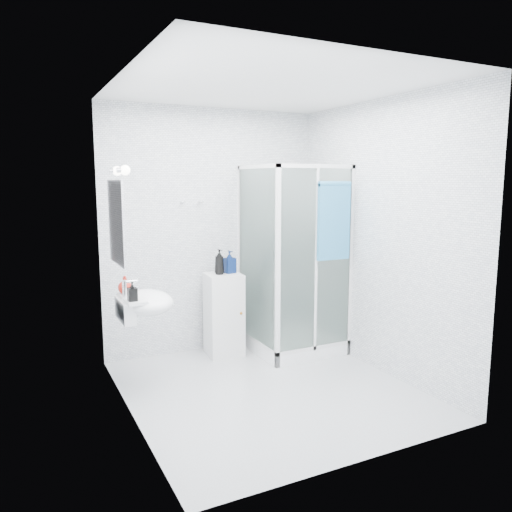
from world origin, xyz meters
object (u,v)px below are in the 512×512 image
shower_enclosure (290,312)px  shampoo_bottle_a (219,262)px  soap_dispenser_black (132,291)px  shampoo_bottle_b (230,262)px  soap_dispenser_orange (125,285)px  hand_towel (334,219)px  storage_cabinet (224,314)px  wall_basin (143,303)px

shower_enclosure → shampoo_bottle_a: size_ratio=7.59×
shampoo_bottle_a → soap_dispenser_black: size_ratio=1.63×
shampoo_bottle_b → soap_dispenser_orange: 1.27m
hand_towel → soap_dispenser_black: bearing=-178.0°
storage_cabinet → hand_towel: (0.92, -0.66, 1.03)m
storage_cabinet → shampoo_bottle_a: (-0.05, -0.00, 0.57)m
shampoo_bottle_a → shampoo_bottle_b: 0.13m
wall_basin → soap_dispenser_orange: bearing=128.4°
shower_enclosure → hand_towel: bearing=-57.5°
shower_enclosure → wall_basin: bearing=-169.2°
wall_basin → soap_dispenser_orange: soap_dispenser_orange is taller
shampoo_bottle_b → soap_dispenser_black: size_ratio=1.48×
storage_cabinet → soap_dispenser_black: bearing=-141.9°
shampoo_bottle_b → shower_enclosure: bearing=-25.4°
shampoo_bottle_b → soap_dispenser_black: shampoo_bottle_b is taller
storage_cabinet → soap_dispenser_black: 1.42m
shampoo_bottle_b → soap_dispenser_orange: (-1.19, -0.44, -0.05)m
shampoo_bottle_a → shower_enclosure: bearing=-19.8°
soap_dispenser_black → hand_towel: bearing=2.0°
wall_basin → shower_enclosure: bearing=10.8°
soap_dispenser_orange → soap_dispenser_black: bearing=-90.8°
shampoo_bottle_a → wall_basin: bearing=-148.8°
hand_towel → shower_enclosure: bearing=122.5°
wall_basin → soap_dispenser_black: bearing=-128.2°
shower_enclosure → hand_towel: 1.12m
soap_dispenser_orange → shampoo_bottle_b: bearing=20.5°
shower_enclosure → hand_towel: shower_enclosure is taller
soap_dispenser_orange → wall_basin: bearing=-51.6°
wall_basin → soap_dispenser_black: 0.25m
wall_basin → soap_dispenser_orange: (-0.12, 0.15, 0.14)m
storage_cabinet → soap_dispenser_orange: soap_dispenser_orange is taller
shower_enclosure → soap_dispenser_orange: shower_enclosure is taller
wall_basin → shampoo_bottle_b: shampoo_bottle_b is taller
storage_cabinet → soap_dispenser_black: soap_dispenser_black is taller
hand_towel → shampoo_bottle_b: hand_towel is taller
shower_enclosure → soap_dispenser_black: bearing=-165.1°
storage_cabinet → hand_towel: 1.53m
wall_basin → hand_towel: 2.02m
shower_enclosure → soap_dispenser_black: size_ratio=12.39×
shampoo_bottle_b → soap_dispenser_black: bearing=-147.8°
hand_towel → soap_dispenser_orange: 2.11m
shower_enclosure → soap_dispenser_black: 1.91m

